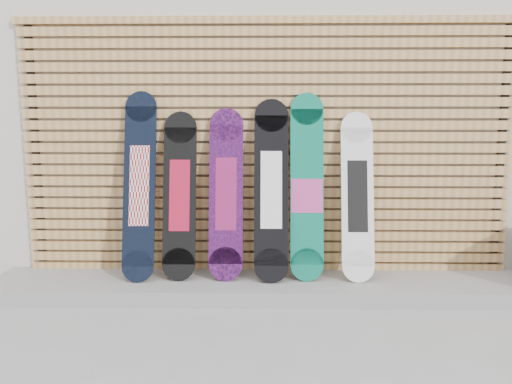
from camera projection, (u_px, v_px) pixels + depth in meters
ground at (288, 327)px, 3.52m from camera, size 80.00×80.00×0.00m
building at (314, 91)px, 6.70m from camera, size 12.00×5.00×3.60m
concrete_step at (266, 286)px, 4.19m from camera, size 4.60×0.70×0.12m
slat_wall at (267, 147)px, 4.30m from camera, size 4.26×0.08×2.29m
snowboard_0 at (140, 186)px, 4.15m from camera, size 0.27×0.38×1.57m
snowboard_1 at (180, 195)px, 4.18m from camera, size 0.28×0.34×1.40m
snowboard_2 at (226, 194)px, 4.17m from camera, size 0.28×0.34×1.42m
snowboard_3 at (271, 190)px, 4.14m from camera, size 0.29×0.38×1.50m
snowboard_4 at (307, 188)px, 4.16m from camera, size 0.28×0.33×1.55m
snowboard_5 at (357, 196)px, 4.15m from camera, size 0.27×0.35×1.39m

